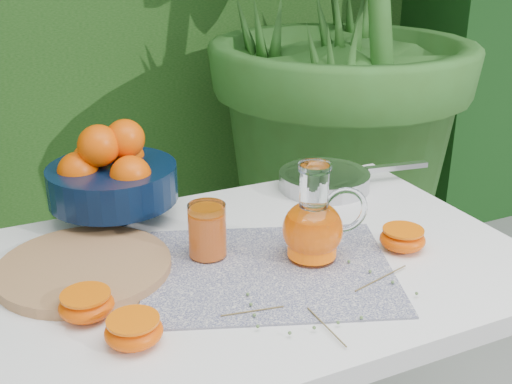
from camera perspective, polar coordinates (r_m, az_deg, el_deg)
name	(u,v)px	position (r m, az deg, el deg)	size (l,w,h in m)	color
white_table	(260,295)	(1.27, 0.39, -9.18)	(1.00, 0.70, 0.75)	white
placemat	(268,270)	(1.18, 1.11, -6.95)	(0.45, 0.35, 0.00)	#0B1040
cutting_board	(84,268)	(1.22, -15.01, -6.51)	(0.32, 0.32, 0.02)	#A4714A
fruit_bowl	(111,175)	(1.39, -12.75, 1.49)	(0.36, 0.36, 0.22)	black
juice_pitcher	(314,226)	(1.20, 5.17, -3.05)	(0.17, 0.14, 0.19)	white
juice_tumbler	(207,232)	(1.21, -4.35, -3.55)	(0.07, 0.07, 0.11)	white
saute_pan	(326,179)	(1.55, 6.21, 1.13)	(0.40, 0.25, 0.04)	#A9A9AE
orange_halves	(222,287)	(1.10, -3.02, -8.43)	(0.72, 0.21, 0.04)	#FF6502
thyme_sprigs	(325,302)	(1.09, 6.11, -9.74)	(0.37, 0.22, 0.01)	brown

